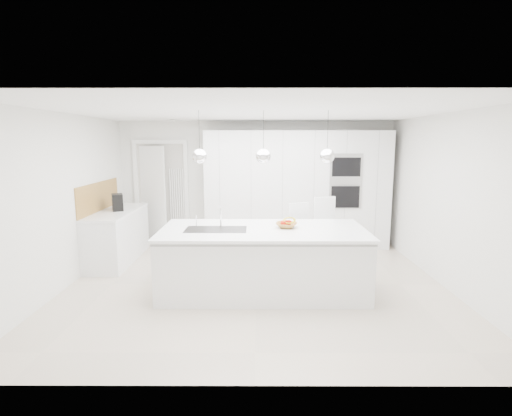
{
  "coord_description": "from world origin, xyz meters",
  "views": [
    {
      "loc": [
        0.02,
        -5.66,
        2.1
      ],
      "look_at": [
        0.0,
        0.3,
        1.1
      ],
      "focal_mm": 28.0,
      "sensor_mm": 36.0,
      "label": 1
    }
  ],
  "objects_px": {
    "island_base": "(263,262)",
    "fruit_bowl": "(286,225)",
    "bar_stool_right": "(325,235)",
    "espresso_machine": "(117,202)",
    "bar_stool_left": "(299,239)"
  },
  "relations": [
    {
      "from": "island_base",
      "to": "fruit_bowl",
      "type": "distance_m",
      "value": 0.62
    },
    {
      "from": "island_base",
      "to": "bar_stool_right",
      "type": "relative_size",
      "value": 2.35
    },
    {
      "from": "island_base",
      "to": "espresso_machine",
      "type": "distance_m",
      "value": 3.02
    },
    {
      "from": "bar_stool_right",
      "to": "espresso_machine",
      "type": "bearing_deg",
      "value": 152.15
    },
    {
      "from": "fruit_bowl",
      "to": "bar_stool_left",
      "type": "relative_size",
      "value": 0.27
    },
    {
      "from": "island_base",
      "to": "espresso_machine",
      "type": "relative_size",
      "value": 9.59
    },
    {
      "from": "fruit_bowl",
      "to": "espresso_machine",
      "type": "xyz_separation_m",
      "value": [
        -2.86,
        1.41,
        0.11
      ]
    },
    {
      "from": "fruit_bowl",
      "to": "bar_stool_left",
      "type": "distance_m",
      "value": 0.89
    },
    {
      "from": "fruit_bowl",
      "to": "bar_stool_right",
      "type": "distance_m",
      "value": 1.14
    },
    {
      "from": "island_base",
      "to": "fruit_bowl",
      "type": "bearing_deg",
      "value": 19.6
    },
    {
      "from": "island_base",
      "to": "bar_stool_left",
      "type": "height_order",
      "value": "bar_stool_left"
    },
    {
      "from": "fruit_bowl",
      "to": "espresso_machine",
      "type": "bearing_deg",
      "value": 153.71
    },
    {
      "from": "espresso_machine",
      "to": "bar_stool_right",
      "type": "bearing_deg",
      "value": -31.27
    },
    {
      "from": "fruit_bowl",
      "to": "bar_stool_left",
      "type": "xyz_separation_m",
      "value": [
        0.26,
        0.76,
        -0.39
      ]
    },
    {
      "from": "island_base",
      "to": "fruit_bowl",
      "type": "height_order",
      "value": "fruit_bowl"
    }
  ]
}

